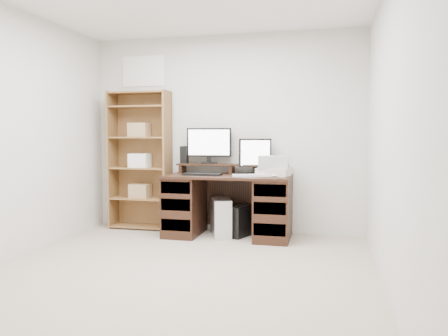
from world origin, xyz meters
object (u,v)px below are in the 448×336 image
at_px(printer, 273,172).
at_px(tower_silver, 221,217).
at_px(monitor_wide, 209,144).
at_px(desk, 228,205).
at_px(bookshelf, 141,159).
at_px(monitor_small, 255,155).
at_px(tower_black, 241,221).

relative_size(printer, tower_silver, 0.79).
height_order(monitor_wide, printer, monitor_wide).
bearing_deg(desk, tower_silver, 178.92).
distance_m(tower_silver, bookshelf, 1.35).
height_order(monitor_small, bookshelf, bookshelf).
distance_m(monitor_wide, printer, 0.94).
height_order(desk, bookshelf, bookshelf).
xyz_separation_m(desk, monitor_wide, (-0.30, 0.24, 0.73)).
distance_m(monitor_wide, monitor_small, 0.62).
bearing_deg(monitor_small, desk, -171.13).
height_order(monitor_small, tower_silver, monitor_small).
bearing_deg(desk, monitor_small, 29.90).
relative_size(desk, monitor_small, 3.43).
xyz_separation_m(desk, printer, (0.55, 0.01, 0.41)).
bearing_deg(bookshelf, monitor_small, -1.52).
distance_m(tower_black, bookshelf, 1.57).
relative_size(tower_silver, tower_black, 1.13).
xyz_separation_m(monitor_small, tower_black, (-0.15, -0.12, -0.80)).
height_order(printer, tower_silver, printer).
bearing_deg(tower_black, monitor_small, 60.55).
relative_size(monitor_wide, tower_black, 1.39).
bearing_deg(tower_black, printer, 14.83).
bearing_deg(bookshelf, tower_silver, -10.49).
height_order(printer, bookshelf, bookshelf).
bearing_deg(tower_black, bookshelf, -166.16).
bearing_deg(tower_silver, printer, -21.06).
distance_m(desk, printer, 0.68).
bearing_deg(tower_silver, desk, -22.70).
xyz_separation_m(monitor_small, bookshelf, (-1.53, 0.04, -0.07)).
bearing_deg(monitor_wide, bookshelf, 177.18).
xyz_separation_m(monitor_small, tower_silver, (-0.39, -0.17, -0.76)).
distance_m(monitor_wide, tower_silver, 0.95).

